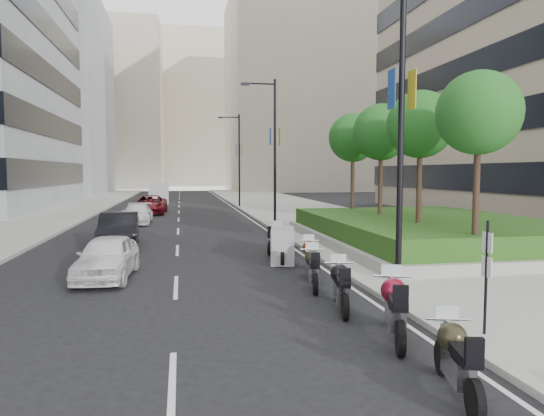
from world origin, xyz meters
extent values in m
plane|color=black|center=(0.00, 0.00, 0.00)|extent=(160.00, 160.00, 0.00)
cube|color=#9E9B93|center=(9.00, 30.00, 0.07)|extent=(10.00, 100.00, 0.15)
cube|color=#9E9B93|center=(-12.00, 30.00, 0.07)|extent=(8.00, 100.00, 0.15)
cube|color=silver|center=(3.70, 30.00, 0.01)|extent=(0.12, 100.00, 0.01)
cube|color=silver|center=(-1.50, 30.00, 0.01)|extent=(0.12, 100.00, 0.01)
cube|color=gray|center=(-24.00, 70.00, 15.00)|extent=(22.00, 26.00, 30.00)
cube|color=#B7AD93|center=(22.00, 80.00, 18.00)|extent=(28.00, 24.00, 36.00)
cube|color=#B7AD93|center=(-18.00, 100.00, 17.00)|extent=(26.00, 24.00, 34.00)
cube|color=#B7AD93|center=(2.00, 120.00, 19.00)|extent=(30.00, 24.00, 38.00)
cube|color=#99978F|center=(10.00, 10.00, 0.35)|extent=(10.00, 14.00, 0.40)
cube|color=#123C11|center=(10.00, 10.00, 0.95)|extent=(9.40, 13.40, 0.80)
cylinder|color=#332319|center=(8.50, 4.00, 2.55)|extent=(0.22, 0.22, 4.00)
sphere|color=#1B4E18|center=(8.50, 4.00, 5.45)|extent=(2.80, 2.80, 2.80)
cylinder|color=#332319|center=(8.50, 8.00, 2.55)|extent=(0.22, 0.22, 4.00)
sphere|color=#1B4E18|center=(8.50, 8.00, 5.45)|extent=(2.80, 2.80, 2.80)
cylinder|color=#332319|center=(8.50, 12.00, 2.55)|extent=(0.22, 0.22, 4.00)
sphere|color=#1B4E18|center=(8.50, 12.00, 5.45)|extent=(2.80, 2.80, 2.80)
cylinder|color=#332319|center=(8.50, 16.00, 2.55)|extent=(0.22, 0.22, 4.00)
sphere|color=#1B4E18|center=(8.50, 16.00, 5.45)|extent=(2.80, 2.80, 2.80)
cylinder|color=black|center=(4.30, 1.00, 4.50)|extent=(0.16, 0.16, 9.00)
cube|color=gold|center=(4.58, 1.00, 5.60)|extent=(0.02, 0.45, 1.00)
cube|color=navy|center=(4.02, 1.00, 5.60)|extent=(0.02, 0.45, 1.00)
cylinder|color=black|center=(4.30, 18.00, 4.50)|extent=(0.16, 0.16, 9.00)
cylinder|color=black|center=(3.40, 18.00, 8.70)|extent=(1.80, 0.10, 0.10)
cube|color=black|center=(2.50, 18.00, 8.65)|extent=(0.50, 0.22, 0.14)
cube|color=gold|center=(4.58, 18.00, 5.60)|extent=(0.02, 0.45, 1.00)
cube|color=navy|center=(4.02, 18.00, 5.60)|extent=(0.02, 0.45, 1.00)
cylinder|color=black|center=(4.30, 36.00, 4.50)|extent=(0.16, 0.16, 9.00)
cylinder|color=black|center=(3.40, 36.00, 8.70)|extent=(1.80, 0.10, 0.10)
cube|color=black|center=(2.50, 36.00, 8.65)|extent=(0.50, 0.22, 0.14)
cube|color=gold|center=(4.58, 36.00, 5.60)|extent=(0.02, 0.45, 1.00)
cube|color=navy|center=(4.02, 36.00, 5.60)|extent=(0.02, 0.45, 1.00)
cylinder|color=black|center=(4.80, -2.00, 1.25)|extent=(0.06, 0.06, 2.50)
cube|color=silver|center=(4.80, -2.00, 2.05)|extent=(0.02, 0.32, 0.42)
cube|color=silver|center=(4.80, -2.00, 1.55)|extent=(0.02, 0.32, 0.42)
cylinder|color=black|center=(2.67, -4.89, 0.30)|extent=(0.26, 0.62, 0.61)
cylinder|color=black|center=(3.05, -3.38, 0.30)|extent=(0.26, 0.62, 0.61)
cube|color=silver|center=(2.85, -4.18, 0.47)|extent=(0.49, 0.88, 0.41)
sphere|color=black|center=(2.93, -3.87, 0.84)|extent=(0.47, 0.47, 0.47)
cube|color=black|center=(2.78, -4.47, 0.78)|extent=(0.44, 0.78, 0.16)
cylinder|color=silver|center=(2.99, -3.61, 1.06)|extent=(0.71, 0.22, 0.05)
cylinder|color=black|center=(2.73, -2.44, 0.35)|extent=(0.34, 0.70, 0.69)
cylinder|color=black|center=(3.28, -0.74, 0.35)|extent=(0.34, 0.70, 0.69)
cube|color=silver|center=(2.99, -1.64, 0.54)|extent=(0.61, 1.01, 0.47)
sphere|color=maroon|center=(3.11, -1.29, 0.96)|extent=(0.54, 0.54, 0.54)
cube|color=black|center=(2.89, -1.96, 0.89)|extent=(0.56, 0.89, 0.18)
cylinder|color=silver|center=(3.20, -1.00, 1.21)|extent=(0.80, 0.31, 0.06)
cylinder|color=black|center=(2.45, -0.11, 0.32)|extent=(0.25, 0.64, 0.63)
cylinder|color=black|center=(2.78, 1.48, 0.32)|extent=(0.25, 0.64, 0.63)
cube|color=silver|center=(2.61, 0.64, 0.49)|extent=(0.48, 0.91, 0.43)
sphere|color=black|center=(2.68, 0.97, 0.88)|extent=(0.49, 0.49, 0.49)
cube|color=black|center=(2.54, 0.34, 0.82)|extent=(0.44, 0.81, 0.16)
cylinder|color=silver|center=(2.73, 1.23, 1.10)|extent=(0.75, 0.20, 0.05)
cylinder|color=black|center=(2.41, 2.29, 0.31)|extent=(0.24, 0.63, 0.62)
cylinder|color=black|center=(2.72, 3.86, 0.31)|extent=(0.24, 0.63, 0.62)
cube|color=silver|center=(2.55, 3.03, 0.48)|extent=(0.46, 0.89, 0.42)
sphere|color=black|center=(2.62, 3.35, 0.86)|extent=(0.48, 0.48, 0.48)
cube|color=black|center=(2.49, 2.73, 0.80)|extent=(0.42, 0.79, 0.16)
cylinder|color=silver|center=(2.67, 3.62, 1.08)|extent=(0.74, 0.19, 0.05)
cylinder|color=black|center=(2.82, 4.45, 0.30)|extent=(0.26, 0.61, 0.60)
cylinder|color=black|center=(3.19, 5.96, 0.30)|extent=(0.26, 0.61, 0.60)
cube|color=silver|center=(2.99, 5.16, 0.47)|extent=(0.48, 0.87, 0.41)
sphere|color=maroon|center=(3.07, 5.47, 0.84)|extent=(0.47, 0.47, 0.47)
cube|color=black|center=(2.92, 4.87, 0.78)|extent=(0.44, 0.78, 0.16)
cylinder|color=silver|center=(3.13, 5.73, 1.05)|extent=(0.71, 0.22, 0.05)
cylinder|color=black|center=(2.35, 6.55, 0.32)|extent=(0.25, 0.64, 0.63)
cylinder|color=black|center=(2.68, 8.15, 0.32)|extent=(0.25, 0.64, 0.63)
cube|color=gray|center=(2.52, 7.35, 0.66)|extent=(1.29, 2.28, 1.28)
cylinder|color=black|center=(2.31, 8.79, 0.32)|extent=(0.37, 0.63, 0.63)
cylinder|color=black|center=(2.97, 10.28, 0.32)|extent=(0.37, 0.63, 0.63)
cube|color=silver|center=(2.62, 9.49, 0.49)|extent=(0.63, 0.92, 0.43)
sphere|color=black|center=(2.75, 9.80, 0.88)|extent=(0.49, 0.49, 0.49)
cube|color=black|center=(2.50, 9.21, 0.82)|extent=(0.57, 0.81, 0.16)
cylinder|color=silver|center=(2.87, 10.05, 1.10)|extent=(0.71, 0.35, 0.05)
imported|color=white|center=(-3.71, 5.61, 0.71)|extent=(1.94, 4.25, 1.41)
imported|color=black|center=(-4.15, 12.42, 0.80)|extent=(1.99, 4.95, 1.60)
imported|color=silver|center=(-4.22, 22.76, 0.67)|extent=(1.91, 4.62, 1.34)
imported|color=#580A13|center=(-3.85, 30.44, 0.78)|extent=(2.77, 5.68, 1.55)
cube|color=#B3B3B5|center=(-3.66, 44.27, 1.12)|extent=(2.11, 5.36, 2.24)
cube|color=#B3B3B5|center=(-3.66, 42.24, 0.59)|extent=(2.05, 1.31, 1.17)
cylinder|color=black|center=(-4.51, 42.35, 0.37)|extent=(0.27, 0.75, 0.75)
cylinder|color=black|center=(-2.80, 42.35, 0.37)|extent=(0.27, 0.75, 0.75)
cylinder|color=black|center=(-4.51, 45.98, 0.37)|extent=(0.27, 0.75, 0.75)
cylinder|color=black|center=(-2.80, 45.98, 0.37)|extent=(0.27, 0.75, 0.75)
camera|label=1|loc=(-1.32, -10.78, 3.48)|focal=32.00mm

